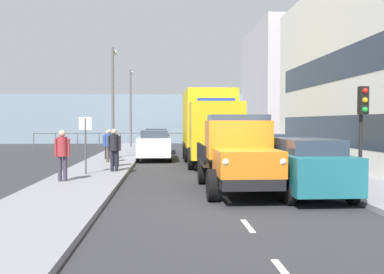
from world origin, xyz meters
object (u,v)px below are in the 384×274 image
truck_vintage_orange (238,155)px  car_navy_kerbside_1 (263,153)px  pedestrian_in_dark_coat (114,146)px  lamp_post_far (131,101)px  car_teal_kerbside_near (306,166)px  car_black_oppositeside_1 (157,140)px  traffic_light_near (362,114)px  lorry_cargo_yellow (209,124)px  car_white_oppositeside_0 (155,145)px  pedestrian_couple_a (115,147)px  pedestrian_strolling (62,151)px  street_sign (85,135)px  pedestrian_near_railing (109,143)px  lamp_post_promenade (113,92)px  pedestrian_with_bag (108,142)px

truck_vintage_orange → car_navy_kerbside_1: (-1.89, -4.58, -0.28)m
pedestrian_in_dark_coat → lamp_post_far: lamp_post_far is taller
car_teal_kerbside_near → car_black_oppositeside_1: size_ratio=0.95×
car_navy_kerbside_1 → traffic_light_near: bearing=117.4°
lorry_cargo_yellow → pedestrian_in_dark_coat: bearing=44.9°
car_navy_kerbside_1 → car_white_oppositeside_0: 8.24m
lorry_cargo_yellow → pedestrian_couple_a: 5.39m
lorry_cargo_yellow → pedestrian_in_dark_coat: (4.45, 4.44, -0.88)m
pedestrian_strolling → street_sign: size_ratio=0.79×
car_white_oppositeside_0 → pedestrian_near_railing: pedestrian_near_railing is taller
car_navy_kerbside_1 → pedestrian_in_dark_coat: 6.29m
car_teal_kerbside_near → pedestrian_couple_a: bearing=-48.5°
car_black_oppositeside_1 → lamp_post_promenade: 6.50m
pedestrian_strolling → car_teal_kerbside_near: bearing=161.1°
car_navy_kerbside_1 → pedestrian_near_railing: size_ratio=2.39×
lamp_post_promenade → street_sign: 8.05m
traffic_light_near → lamp_post_far: 23.86m
car_navy_kerbside_1 → pedestrian_near_railing: 8.08m
car_white_oppositeside_0 → pedestrian_strolling: bearing=72.7°
truck_vintage_orange → lamp_post_far: lamp_post_far is taller
car_black_oppositeside_1 → lamp_post_far: (2.28, -5.50, 3.07)m
truck_vintage_orange → pedestrian_near_railing: bearing=-59.2°
car_navy_kerbside_1 → street_sign: size_ratio=1.78×
truck_vintage_orange → lamp_post_far: 23.01m
car_black_oppositeside_1 → pedestrian_with_bag: size_ratio=2.70×
car_teal_kerbside_near → pedestrian_in_dark_coat: size_ratio=2.29×
pedestrian_couple_a → lamp_post_far: 15.98m
car_teal_kerbside_near → car_navy_kerbside_1: bearing=-90.0°
pedestrian_strolling → pedestrian_with_bag: pedestrian_strolling is taller
car_teal_kerbside_near → pedestrian_couple_a: pedestrian_couple_a is taller
pedestrian_near_railing → traffic_light_near: bearing=138.1°
car_teal_kerbside_near → lamp_post_far: 24.27m
car_white_oppositeside_0 → pedestrian_strolling: (2.94, 9.40, 0.30)m
lamp_post_far → street_sign: size_ratio=2.84×
truck_vintage_orange → lamp_post_promenade: lamp_post_promenade is taller
pedestrian_couple_a → lamp_post_promenade: bearing=-82.0°
pedestrian_couple_a → lamp_post_promenade: lamp_post_promenade is taller
car_white_oppositeside_0 → pedestrian_in_dark_coat: bearing=77.3°
lamp_post_promenade → traffic_light_near: bearing=130.0°
car_black_oppositeside_1 → pedestrian_couple_a: 10.34m
car_teal_kerbside_near → car_black_oppositeside_1: same height
street_sign → car_white_oppositeside_0: bearing=-108.4°
truck_vintage_orange → street_sign: bearing=-35.0°
truck_vintage_orange → traffic_light_near: 4.32m
car_navy_kerbside_1 → lamp_post_promenade: bearing=-44.0°
pedestrian_with_bag → car_white_oppositeside_0: bearing=-160.1°
car_black_oppositeside_1 → pedestrian_in_dark_coat: pedestrian_in_dark_coat is taller
lorry_cargo_yellow → car_white_oppositeside_0: 3.86m
lamp_post_promenade → car_black_oppositeside_1: bearing=-114.5°
car_navy_kerbside_1 → lamp_post_promenade: (7.17, -6.92, 3.03)m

